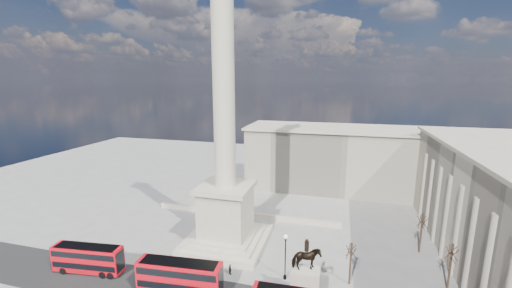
{
  "coord_description": "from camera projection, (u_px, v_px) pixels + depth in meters",
  "views": [
    {
      "loc": [
        18.57,
        -43.59,
        28.69
      ],
      "look_at": [
        5.77,
        3.83,
        18.63
      ],
      "focal_mm": 22.0,
      "sensor_mm": 36.0,
      "label": 1
    }
  ],
  "objects": [
    {
      "name": "victorian_lamp",
      "position": [
        285.0,
        253.0,
        45.22
      ],
      "size": [
        0.6,
        0.6,
        7.05
      ],
      "rotation": [
        0.0,
        0.0,
        -0.4
      ],
      "color": "black",
      "rests_on": "ground"
    },
    {
      "name": "pedestrian_crossing",
      "position": [
        230.0,
        269.0,
        47.0
      ],
      "size": [
        0.94,
        0.98,
        1.63
      ],
      "primitive_type": "imported",
      "rotation": [
        0.0,
        0.0,
        2.31
      ],
      "color": "black",
      "rests_on": "ground"
    },
    {
      "name": "balustrade_wall",
      "position": [
        245.0,
        215.0,
        66.75
      ],
      "size": [
        40.0,
        0.6,
        1.1
      ],
      "primitive_type": "cube",
      "color": "#BAB19B",
      "rests_on": "ground"
    },
    {
      "name": "bare_tree_near",
      "position": [
        452.0,
        252.0,
        42.54
      ],
      "size": [
        1.68,
        1.68,
        7.33
      ],
      "rotation": [
        0.0,
        0.0,
        -0.31
      ],
      "color": "#332319",
      "rests_on": "ground"
    },
    {
      "name": "bare_tree_far",
      "position": [
        422.0,
        221.0,
        52.09
      ],
      "size": [
        1.79,
        1.79,
        7.31
      ],
      "rotation": [
        0.0,
        0.0,
        0.35
      ],
      "color": "#332319",
      "rests_on": "ground"
    },
    {
      "name": "ground",
      "position": [
        216.0,
        257.0,
        51.73
      ],
      "size": [
        180.0,
        180.0,
        0.0
      ],
      "primitive_type": "plane",
      "color": "gray",
      "rests_on": "ground"
    },
    {
      "name": "bare_tree_mid",
      "position": [
        351.0,
        250.0,
        43.91
      ],
      "size": [
        1.77,
        1.77,
        6.73
      ],
      "rotation": [
        0.0,
        0.0,
        -0.11
      ],
      "color": "#332319",
      "rests_on": "ground"
    },
    {
      "name": "equestrian_statue",
      "position": [
        305.0,
        281.0,
        40.32
      ],
      "size": [
        4.48,
        3.36,
        9.2
      ],
      "color": "#BAB19B",
      "rests_on": "ground"
    },
    {
      "name": "building_northeast",
      "position": [
        344.0,
        158.0,
        82.79
      ],
      "size": [
        51.0,
        17.0,
        16.6
      ],
      "color": "beige",
      "rests_on": "ground"
    },
    {
      "name": "red_bus_a",
      "position": [
        89.0,
        258.0,
        47.28
      ],
      "size": [
        10.79,
        3.57,
        4.29
      ],
      "rotation": [
        0.0,
        0.0,
        0.11
      ],
      "color": "red",
      "rests_on": "ground"
    },
    {
      "name": "red_bus_b",
      "position": [
        180.0,
        277.0,
        42.51
      ],
      "size": [
        11.8,
        3.62,
        4.71
      ],
      "rotation": [
        0.0,
        0.0,
        0.08
      ],
      "color": "red",
      "rests_on": "ground"
    },
    {
      "name": "nelsons_column",
      "position": [
        225.0,
        173.0,
        53.87
      ],
      "size": [
        14.0,
        14.0,
        49.85
      ],
      "color": "beige",
      "rests_on": "ground"
    }
  ]
}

